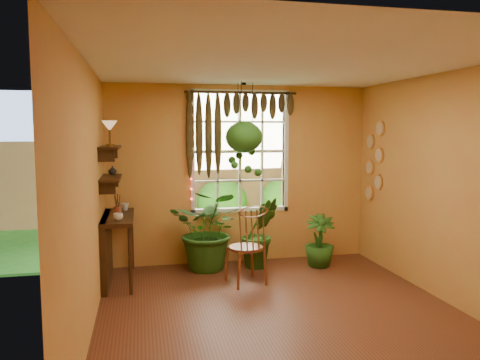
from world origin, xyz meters
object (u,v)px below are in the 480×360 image
at_px(potted_plant_left, 210,230).
at_px(hanging_basket, 244,140).
at_px(counter_ledge, 110,241).
at_px(windsor_chair, 247,258).
at_px(potted_plant_mid, 260,233).

xyz_separation_m(potted_plant_left, hanging_basket, (0.51, 0.00, 1.29)).
height_order(counter_ledge, windsor_chair, windsor_chair).
bearing_deg(potted_plant_mid, potted_plant_left, 177.38).
distance_m(windsor_chair, hanging_basket, 1.70).
distance_m(windsor_chair, potted_plant_left, 0.86).
relative_size(counter_ledge, windsor_chair, 0.98).
bearing_deg(hanging_basket, potted_plant_left, -179.60).
distance_m(counter_ledge, hanging_basket, 2.32).
bearing_deg(potted_plant_mid, windsor_chair, -116.78).
relative_size(counter_ledge, potted_plant_mid, 1.15).
xyz_separation_m(potted_plant_mid, hanging_basket, (-0.23, 0.04, 1.36)).
bearing_deg(potted_plant_mid, counter_ledge, -173.36).
xyz_separation_m(counter_ledge, potted_plant_mid, (2.11, 0.25, -0.03)).
bearing_deg(counter_ledge, potted_plant_left, 11.49).
bearing_deg(windsor_chair, counter_ledge, 151.93).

